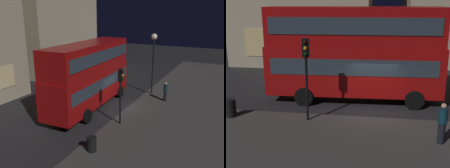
# 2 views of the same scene
# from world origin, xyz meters

# --- Properties ---
(ground_plane) EXTENTS (80.00, 80.00, 0.00)m
(ground_plane) POSITION_xyz_m (0.00, 0.00, 0.00)
(ground_plane) COLOR #232326
(sidewalk_slab) EXTENTS (44.00, 8.56, 0.12)m
(sidewalk_slab) POSITION_xyz_m (0.00, -5.15, 0.06)
(sidewalk_slab) COLOR #423F3D
(sidewalk_slab) RESTS_ON ground
(double_decker_bus) EXTENTS (10.11, 3.17, 5.40)m
(double_decker_bus) POSITION_xyz_m (-1.21, 2.00, 3.03)
(double_decker_bus) COLOR #9E0C0C
(double_decker_bus) RESTS_ON ground
(traffic_light_near_kerb) EXTENTS (0.36, 0.38, 3.96)m
(traffic_light_near_kerb) POSITION_xyz_m (-3.09, -1.69, 2.97)
(traffic_light_near_kerb) COLOR black
(traffic_light_near_kerb) RESTS_ON sidewalk_slab
(street_lamp) EXTENTS (0.56, 0.56, 5.72)m
(street_lamp) POSITION_xyz_m (4.29, -1.51, 4.49)
(street_lamp) COLOR black
(street_lamp) RESTS_ON sidewalk_slab
(pedestrian) EXTENTS (0.37, 0.37, 1.72)m
(pedestrian) POSITION_xyz_m (2.87, -3.23, 1.00)
(pedestrian) COLOR black
(pedestrian) RESTS_ON sidewalk_slab
(litter_bin) EXTENTS (0.54, 0.54, 0.89)m
(litter_bin) POSITION_xyz_m (-7.01, -1.78, 0.56)
(litter_bin) COLOR black
(litter_bin) RESTS_ON sidewalk_slab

